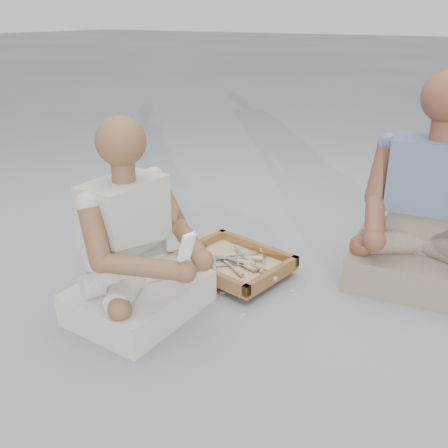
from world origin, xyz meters
The scene contains 27 objects.
ground centered at (0.00, 0.00, 0.00)m, with size 60.00×60.00×0.00m, color gray.
carved_panel centered at (-0.20, 0.30, 0.02)m, with size 0.54×0.36×0.04m, color olive.
tool_tray centered at (-0.11, 0.20, 0.06)m, with size 0.56×0.48×0.07m.
chisel_0 centered at (-0.04, 0.12, 0.07)m, with size 0.20×0.12×0.02m.
chisel_1 centered at (-0.04, 0.37, 0.08)m, with size 0.13×0.20×0.02m.
chisel_2 centered at (0.09, 0.17, 0.07)m, with size 0.22×0.07×0.02m.
chisel_3 centered at (0.05, 0.19, 0.08)m, with size 0.22×0.02×0.02m.
chisel_4 centered at (-0.04, 0.25, 0.08)m, with size 0.20×0.13×0.02m.
chisel_5 centered at (-0.16, 0.21, 0.07)m, with size 0.13×0.19×0.02m.
chisel_6 centered at (-0.04, 0.24, 0.08)m, with size 0.19×0.14×0.02m.
chisel_7 centered at (-0.02, 0.18, 0.07)m, with size 0.22×0.07×0.02m.
chisel_8 centered at (-0.11, 0.03, 0.07)m, with size 0.14×0.19×0.02m.
chisel_9 centered at (-0.07, 0.20, 0.08)m, with size 0.22×0.05×0.02m.
chisel_10 centered at (0.05, 0.21, 0.07)m, with size 0.11×0.21×0.02m.
chisel_11 centered at (-0.07, 0.20, 0.07)m, with size 0.18×0.16×0.02m.
wood_chip_0 centered at (-0.42, 0.37, 0.00)m, with size 0.02×0.01×0.00m, color tan.
wood_chip_1 centered at (-0.05, 0.02, 0.00)m, with size 0.02×0.01×0.00m, color tan.
wood_chip_2 centered at (0.24, 0.17, 0.00)m, with size 0.02×0.01×0.00m, color tan.
wood_chip_3 centered at (-0.29, 0.38, 0.00)m, with size 0.02×0.01×0.00m, color tan.
wood_chip_4 centered at (0.21, 0.20, 0.00)m, with size 0.02×0.01×0.00m, color tan.
wood_chip_5 centered at (0.12, -0.09, 0.00)m, with size 0.02×0.01×0.00m, color tan.
wood_chip_6 centered at (-0.07, 0.26, 0.00)m, with size 0.02×0.01×0.00m, color tan.
wood_chip_7 centered at (-0.24, 0.45, 0.00)m, with size 0.02×0.01×0.00m, color tan.
wood_chip_8 centered at (-0.40, 0.18, 0.00)m, with size 0.02×0.01×0.00m, color tan.
craftsman centered at (-0.27, -0.30, 0.28)m, with size 0.56×0.55×0.83m.
companion centered at (0.68, 0.61, 0.32)m, with size 0.68×0.57×0.97m.
mobile_phone centered at (0.04, -0.36, 0.41)m, with size 0.07×0.06×0.12m.
Camera 1 is at (1.01, -1.66, 1.18)m, focal length 40.00 mm.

